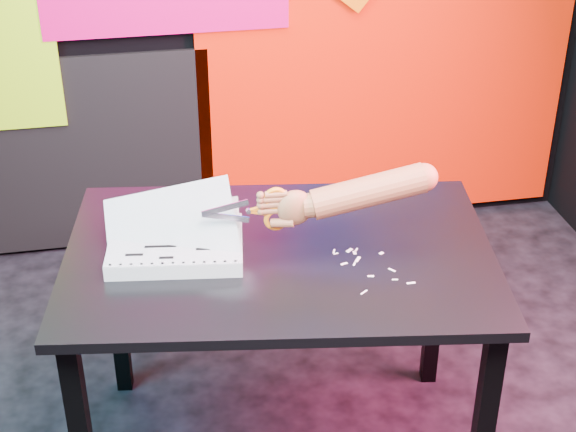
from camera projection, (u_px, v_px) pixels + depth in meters
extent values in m
cube|color=red|center=(388.00, 43.00, 3.64)|extent=(1.60, 0.02, 1.60)
cube|color=black|center=(54.00, 158.00, 3.61)|extent=(1.30, 0.02, 0.85)
cube|color=black|center=(116.00, 301.00, 2.89)|extent=(0.06, 0.06, 0.72)
cube|color=black|center=(436.00, 294.00, 2.93)|extent=(0.06, 0.06, 0.72)
cube|color=black|center=(280.00, 255.00, 2.43)|extent=(1.28, 0.95, 0.03)
cube|color=silver|center=(176.00, 246.00, 2.41)|extent=(0.39, 0.31, 0.04)
cube|color=silver|center=(176.00, 239.00, 2.40)|extent=(0.39, 0.31, 0.00)
cube|color=silver|center=(175.00, 238.00, 2.39)|extent=(0.37, 0.30, 0.11)
cube|color=silver|center=(171.00, 228.00, 2.39)|extent=(0.35, 0.26, 0.19)
cylinder|color=black|center=(110.00, 265.00, 2.28)|extent=(0.01, 0.01, 0.00)
cylinder|color=black|center=(121.00, 264.00, 2.28)|extent=(0.01, 0.01, 0.00)
cylinder|color=black|center=(131.00, 264.00, 2.28)|extent=(0.01, 0.01, 0.00)
cylinder|color=black|center=(142.00, 264.00, 2.29)|extent=(0.01, 0.01, 0.00)
cylinder|color=black|center=(152.00, 264.00, 2.29)|extent=(0.01, 0.01, 0.00)
cylinder|color=black|center=(162.00, 263.00, 2.29)|extent=(0.01, 0.01, 0.00)
cylinder|color=black|center=(173.00, 263.00, 2.29)|extent=(0.01, 0.01, 0.00)
cylinder|color=black|center=(183.00, 263.00, 2.29)|extent=(0.01, 0.01, 0.00)
cylinder|color=black|center=(194.00, 262.00, 2.29)|extent=(0.01, 0.01, 0.00)
cylinder|color=black|center=(204.00, 262.00, 2.29)|extent=(0.01, 0.01, 0.00)
cylinder|color=black|center=(215.00, 262.00, 2.30)|extent=(0.01, 0.01, 0.00)
cylinder|color=black|center=(225.00, 261.00, 2.30)|extent=(0.01, 0.01, 0.00)
cylinder|color=black|center=(235.00, 261.00, 2.30)|extent=(0.01, 0.01, 0.00)
cylinder|color=black|center=(120.00, 218.00, 2.49)|extent=(0.01, 0.01, 0.00)
cylinder|color=black|center=(130.00, 218.00, 2.49)|extent=(0.01, 0.01, 0.00)
cylinder|color=black|center=(139.00, 218.00, 2.49)|extent=(0.01, 0.01, 0.00)
cylinder|color=black|center=(149.00, 217.00, 2.50)|extent=(0.01, 0.01, 0.00)
cylinder|color=black|center=(159.00, 217.00, 2.50)|extent=(0.01, 0.01, 0.00)
cylinder|color=black|center=(168.00, 217.00, 2.50)|extent=(0.01, 0.01, 0.00)
cylinder|color=black|center=(178.00, 217.00, 2.50)|extent=(0.01, 0.01, 0.00)
cylinder|color=black|center=(187.00, 216.00, 2.50)|extent=(0.01, 0.01, 0.00)
cylinder|color=black|center=(197.00, 216.00, 2.50)|extent=(0.01, 0.01, 0.00)
cylinder|color=black|center=(207.00, 216.00, 2.50)|extent=(0.01, 0.01, 0.00)
cylinder|color=black|center=(216.00, 216.00, 2.50)|extent=(0.01, 0.01, 0.00)
cylinder|color=black|center=(226.00, 215.00, 2.51)|extent=(0.01, 0.01, 0.00)
cylinder|color=black|center=(235.00, 215.00, 2.51)|extent=(0.01, 0.01, 0.00)
cube|color=black|center=(145.00, 231.00, 2.43)|extent=(0.07, 0.02, 0.00)
cube|color=black|center=(183.00, 233.00, 2.42)|extent=(0.05, 0.02, 0.00)
cube|color=black|center=(160.00, 246.00, 2.36)|extent=(0.09, 0.02, 0.00)
cube|color=black|center=(203.00, 249.00, 2.35)|extent=(0.04, 0.02, 0.00)
cube|color=black|center=(134.00, 255.00, 2.32)|extent=(0.05, 0.02, 0.00)
cube|color=black|center=(194.00, 224.00, 2.46)|extent=(0.06, 0.02, 0.00)
cube|color=black|center=(166.00, 258.00, 2.31)|extent=(0.04, 0.02, 0.00)
cube|color=silver|center=(225.00, 208.00, 2.34)|extent=(0.13, 0.01, 0.04)
cube|color=silver|center=(225.00, 217.00, 2.35)|extent=(0.13, 0.01, 0.04)
cylinder|color=silver|center=(249.00, 211.00, 2.35)|extent=(0.01, 0.01, 0.01)
cube|color=orange|center=(257.00, 212.00, 2.36)|extent=(0.05, 0.01, 0.02)
cube|color=orange|center=(257.00, 208.00, 2.35)|extent=(0.05, 0.01, 0.02)
torus|color=orange|center=(276.00, 199.00, 2.35)|extent=(0.07, 0.02, 0.07)
torus|color=orange|center=(276.00, 219.00, 2.38)|extent=(0.07, 0.02, 0.07)
ellipsoid|color=brown|center=(295.00, 208.00, 2.37)|extent=(0.10, 0.06, 0.10)
cylinder|color=brown|center=(276.00, 210.00, 2.36)|extent=(0.08, 0.02, 0.02)
cylinder|color=brown|center=(276.00, 204.00, 2.35)|extent=(0.07, 0.02, 0.02)
cylinder|color=brown|center=(276.00, 199.00, 2.35)|extent=(0.07, 0.02, 0.02)
cylinder|color=brown|center=(276.00, 194.00, 2.34)|extent=(0.06, 0.02, 0.02)
cylinder|color=brown|center=(282.00, 223.00, 2.37)|extent=(0.07, 0.04, 0.03)
cylinder|color=brown|center=(313.00, 205.00, 2.37)|extent=(0.06, 0.07, 0.07)
cylinder|color=brown|center=(368.00, 191.00, 2.37)|extent=(0.32, 0.10, 0.15)
sphere|color=brown|center=(424.00, 177.00, 2.38)|extent=(0.08, 0.08, 0.08)
cube|color=silver|center=(334.00, 251.00, 2.42)|extent=(0.01, 0.02, 0.00)
cube|color=silver|center=(364.00, 292.00, 2.25)|extent=(0.02, 0.02, 0.00)
cube|color=silver|center=(392.00, 270.00, 2.34)|extent=(0.02, 0.02, 0.00)
cube|color=silver|center=(381.00, 253.00, 2.41)|extent=(0.02, 0.01, 0.00)
cube|color=silver|center=(411.00, 283.00, 2.29)|extent=(0.02, 0.01, 0.00)
cube|color=silver|center=(395.00, 280.00, 2.30)|extent=(0.02, 0.01, 0.00)
cube|color=silver|center=(349.00, 250.00, 2.43)|extent=(0.02, 0.02, 0.00)
cube|color=silver|center=(371.00, 276.00, 2.31)|extent=(0.02, 0.01, 0.00)
cube|color=silver|center=(354.00, 264.00, 2.37)|extent=(0.01, 0.02, 0.00)
cube|color=silver|center=(358.00, 259.00, 2.39)|extent=(0.02, 0.03, 0.00)
cube|color=silver|center=(355.00, 253.00, 2.41)|extent=(0.01, 0.02, 0.00)
cube|color=silver|center=(356.00, 250.00, 2.43)|extent=(0.02, 0.02, 0.00)
cube|color=silver|center=(336.00, 254.00, 2.41)|extent=(0.01, 0.01, 0.00)
cube|color=silver|center=(344.00, 264.00, 2.37)|extent=(0.02, 0.01, 0.00)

